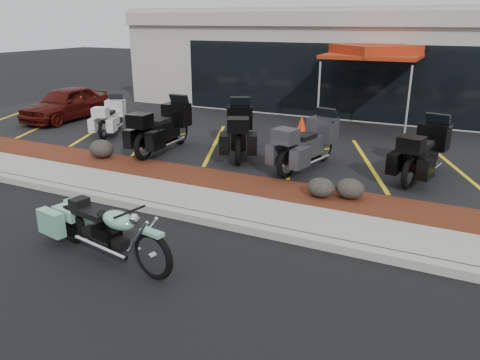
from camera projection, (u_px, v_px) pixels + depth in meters
The scene contains 18 objects.
ground at pixel (169, 240), 7.99m from camera, with size 90.00×90.00×0.00m, color black.
curb at pixel (196, 217), 8.73m from camera, with size 24.00×0.25×0.15m, color gray.
sidewalk at pixel (214, 204), 9.32m from camera, with size 24.00×1.20×0.15m, color gray.
mulch_bed at pixel (241, 186), 10.34m from camera, with size 24.00×1.20×0.16m, color #3B0F0D.
upper_lot at pixel (315, 135), 14.92m from camera, with size 26.00×9.60×0.15m, color black.
dealership_building at pixel (363, 59), 19.62m from camera, with size 18.00×8.16×4.00m.
boulder_left at pixel (101, 149), 12.12m from camera, with size 0.66×0.55×0.47m, color black.
boulder_mid at pixel (321, 187), 9.42m from camera, with size 0.56×0.47×0.40m, color black.
boulder_right at pixel (350, 189), 9.34m from camera, with size 0.58×0.48×0.41m, color black.
hero_cruiser at pixel (153, 248), 6.62m from camera, with size 2.80×0.71×0.98m, color #77BA9C, non-canonical shape.
touring_white at pixel (117, 112), 15.21m from camera, with size 2.01×0.77×1.17m, color silver, non-canonical shape.
touring_black_front at pixel (180, 120), 13.31m from camera, with size 2.48×0.95×1.44m, color black, non-canonical shape.
touring_black_mid at pixel (240, 122), 13.02m from camera, with size 2.45×0.94×1.42m, color black, non-canonical shape.
touring_grey at pixel (325, 135), 11.67m from camera, with size 2.36×0.90×1.37m, color #323237, non-canonical shape.
touring_black_rear at pixel (434, 142), 11.02m from camera, with size 2.35×0.90×1.37m, color black, non-canonical shape.
parked_car at pixel (66, 103), 16.65m from camera, with size 1.39×3.47×1.18m, color #410C09.
traffic_cone at pixel (302, 123), 15.13m from camera, with size 0.34×0.34×0.50m, color red.
popup_canopy at pixel (374, 53), 14.79m from camera, with size 3.77×3.77×2.67m.
Camera 1 is at (4.29, -5.94, 3.56)m, focal length 35.00 mm.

